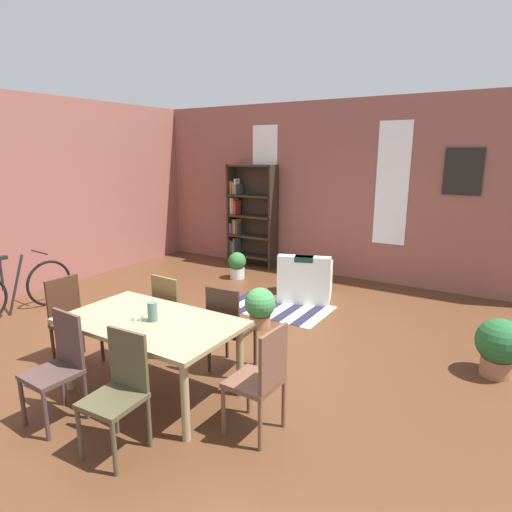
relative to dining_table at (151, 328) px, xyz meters
The scene contains 23 objects.
ground_plane 1.21m from the dining_table, 108.49° to the left, with size 9.94×9.94×0.00m, color #50301C.
back_wall_brick 4.94m from the dining_table, 93.79° to the left, with size 8.14×0.12×3.18m, color #8F5249.
left_wall_brick 4.17m from the dining_table, 166.36° to the left, with size 0.12×8.65×3.18m, color #8F5249.
window_pane_0 5.14m from the dining_table, 108.20° to the left, with size 0.55×0.02×2.07m, color white.
window_pane_1 4.98m from the dining_table, 78.99° to the left, with size 0.55×0.02×2.07m, color white.
dining_table is the anchor object (origin of this frame).
vase_on_table 0.18m from the dining_table, ahead, with size 0.09×0.09×0.18m, color #4C7266.
tealight_candle_0 0.13m from the dining_table, 138.63° to the right, with size 0.04×0.04×0.04m, color silver.
tealight_candle_1 0.17m from the dining_table, 146.56° to the right, with size 0.04×0.04×0.04m, color silver.
dining_chair_near_left 0.82m from the dining_table, 117.57° to the right, with size 0.42×0.42×0.95m.
dining_chair_head_left 1.22m from the dining_table, behind, with size 0.42×0.42×0.95m.
dining_chair_far_right 0.83m from the dining_table, 61.85° to the left, with size 0.43×0.43×0.95m.
dining_chair_far_left 0.83m from the dining_table, 118.01° to the left, with size 0.42×0.42×0.95m.
dining_chair_head_right 1.22m from the dining_table, ahead, with size 0.42×0.42×0.95m.
dining_chair_near_right 0.82m from the dining_table, 62.44° to the right, with size 0.42×0.42×0.95m.
bookshelf_tall 4.95m from the dining_table, 111.60° to the left, with size 1.02×0.33×2.04m.
armchair_white 3.31m from the dining_table, 88.96° to the left, with size 1.02×1.02×0.75m.
bicycle_second 3.25m from the dining_table, behind, with size 0.44×1.67×0.90m.
potted_plant_by_shelf 1.95m from the dining_table, 88.51° to the left, with size 0.41×0.41×0.54m.
potted_plant_corner 3.53m from the dining_table, 36.91° to the left, with size 0.47×0.47×0.62m.
potted_plant_window 3.96m from the dining_table, 112.23° to the left, with size 0.33×0.33×0.49m.
striped_rug 2.75m from the dining_table, 92.31° to the left, with size 1.53×0.98×0.01m.
framed_picture 5.33m from the dining_table, 67.25° to the left, with size 0.56×0.03×0.72m, color black.
Camera 1 is at (3.14, -3.65, 2.28)m, focal length 30.19 mm.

